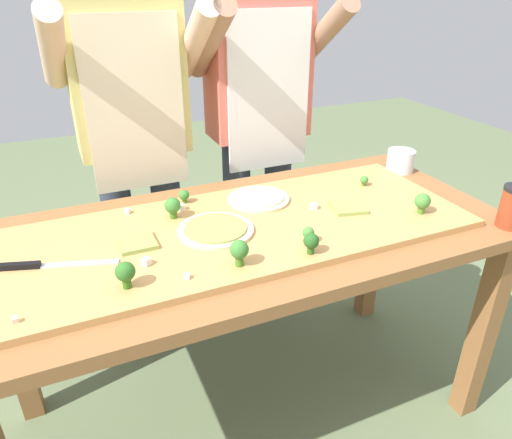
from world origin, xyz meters
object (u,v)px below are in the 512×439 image
object	(u,v)px
broccoli_floret_front_right	(184,196)
broccoli_floret_back_right	(364,180)
cheese_crumble_d	(314,206)
pizza_slice_center	(137,243)
chefs_knife	(41,265)
broccoli_floret_front_left	(239,251)
cheese_crumble_c	(187,276)
cook_right	(259,112)
broccoli_floret_front_mid	(308,233)
broccoli_floret_back_left	(125,273)
cook_left	(133,126)
pizza_whole_pesto_green	(216,230)
broccoli_floret_center_right	(173,206)
broccoli_floret_center_left	(423,202)
broccoli_floret_back_mid	(311,242)
pizza_whole_cheese_artichoke	(259,198)
flour_cup	(400,162)
cheese_crumble_f	(127,211)
prep_table	(248,258)
pizza_slice_far_left	(348,207)
cheese_crumble_e	(181,207)
cheese_crumble_a	(15,320)
cheese_crumble_b	(146,262)

from	to	relation	value
broccoli_floret_front_right	broccoli_floret_back_right	bearing A→B (deg)	-10.88
cheese_crumble_d	pizza_slice_center	bearing A→B (deg)	179.84
chefs_knife	broccoli_floret_front_left	distance (m)	0.52
cheese_crumble_c	cook_right	xyz separation A→B (m)	(0.55, 0.80, 0.17)
broccoli_floret_front_left	broccoli_floret_front_mid	xyz separation A→B (m)	(0.22, 0.03, -0.02)
broccoli_floret_back_left	pizza_slice_center	bearing A→B (deg)	72.46
cheese_crumble_c	cook_left	xyz separation A→B (m)	(0.04, 0.80, 0.17)
pizza_whole_pesto_green	broccoli_floret_center_right	size ratio (longest dim) A/B	3.30
broccoli_floret_center_left	broccoli_floret_back_mid	bearing A→B (deg)	-170.62
broccoli_floret_front_mid	pizza_whole_cheese_artichoke	bearing A→B (deg)	92.43
broccoli_floret_front_mid	flour_cup	xyz separation A→B (m)	(0.64, 0.39, -0.01)
broccoli_floret_front_left	cook_right	size ratio (longest dim) A/B	0.04
broccoli_floret_center_left	cheese_crumble_f	bearing A→B (deg)	156.32
flour_cup	chefs_knife	bearing A→B (deg)	-170.87
broccoli_floret_front_mid	cheese_crumble_c	distance (m)	0.37
pizza_slice_center	cook_left	size ratio (longest dim) A/B	0.06
prep_table	pizza_slice_far_left	distance (m)	0.37
cheese_crumble_e	cook_right	world-z (taller)	cook_right
pizza_whole_cheese_artichoke	broccoli_floret_back_mid	bearing A→B (deg)	-91.44
cheese_crumble_d	cook_right	world-z (taller)	cook_right
broccoli_floret_front_right	pizza_whole_pesto_green	bearing A→B (deg)	-83.05
broccoli_floret_back_right	broccoli_floret_front_mid	xyz separation A→B (m)	(-0.39, -0.28, 0.01)
pizza_slice_center	cheese_crumble_f	distance (m)	0.21
cook_left	cheese_crumble_a	bearing A→B (deg)	-118.02
broccoli_floret_front_right	pizza_slice_center	bearing A→B (deg)	-133.02
cook_right	flour_cup	bearing A→B (deg)	-39.51
pizza_slice_far_left	broccoli_floret_front_mid	world-z (taller)	broccoli_floret_front_mid
cheese_crumble_d	cheese_crumble_c	bearing A→B (deg)	-155.99
pizza_whole_cheese_artichoke	broccoli_floret_back_right	world-z (taller)	broccoli_floret_back_right
broccoli_floret_back_mid	cheese_crumble_c	bearing A→B (deg)	176.77
cheese_crumble_c	broccoli_floret_back_left	bearing A→B (deg)	170.96
broccoli_floret_back_left	cheese_crumble_d	xyz separation A→B (m)	(0.64, 0.20, -0.03)
pizza_slice_far_left	cheese_crumble_f	world-z (taller)	cheese_crumble_f
broccoli_floret_front_right	cheese_crumble_b	xyz separation A→B (m)	(-0.20, -0.33, -0.02)
pizza_slice_far_left	cook_left	distance (m)	0.85
broccoli_floret_center_right	broccoli_floret_back_left	world-z (taller)	broccoli_floret_back_left
cheese_crumble_c	cheese_crumble_f	bearing A→B (deg)	99.30
cheese_crumble_b	pizza_slice_center	bearing A→B (deg)	91.09
broccoli_floret_front_right	cheese_crumble_a	size ratio (longest dim) A/B	3.37
pizza_whole_pesto_green	cook_left	xyz separation A→B (m)	(-0.11, 0.59, 0.17)
chefs_knife	pizza_whole_cheese_artichoke	size ratio (longest dim) A/B	1.45
prep_table	cheese_crumble_d	xyz separation A→B (m)	(0.23, -0.00, 0.14)
broccoli_floret_front_right	broccoli_floret_back_left	size ratio (longest dim) A/B	0.64
cheese_crumble_c	broccoli_floret_front_left	bearing A→B (deg)	1.49
cheese_crumble_e	prep_table	bearing A→B (deg)	-45.55
broccoli_floret_front_mid	cheese_crumble_f	size ratio (longest dim) A/B	3.20
cheese_crumble_f	cook_left	bearing A→B (deg)	73.61
pizza_whole_pesto_green	broccoli_floret_front_right	distance (m)	0.24
broccoli_floret_center_right	chefs_knife	bearing A→B (deg)	-160.99
broccoli_floret_back_mid	cheese_crumble_b	world-z (taller)	broccoli_floret_back_mid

